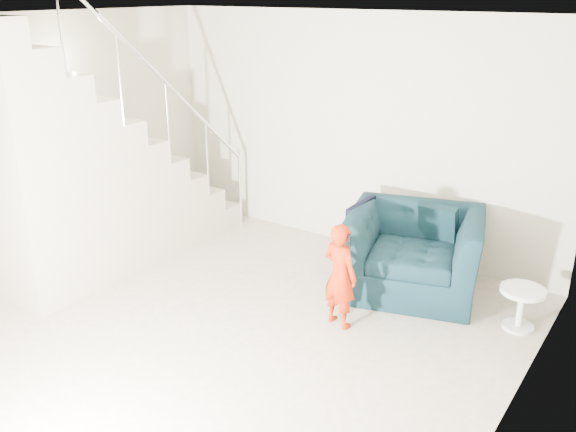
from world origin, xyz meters
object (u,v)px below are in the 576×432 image
object	(u,v)px
toddler	(340,275)
staircase	(88,185)
armchair	(414,252)
side_table	(522,302)

from	to	relation	value
toddler	staircase	xyz separation A→B (m)	(-2.86, -0.44, 0.45)
armchair	toddler	size ratio (longest dim) A/B	1.30
armchair	staircase	world-z (taller)	staircase
armchair	side_table	world-z (taller)	armchair
side_table	toddler	bearing A→B (deg)	-148.09
staircase	toddler	bearing A→B (deg)	8.75
armchair	toddler	world-z (taller)	toddler
toddler	armchair	bearing A→B (deg)	-92.65
armchair	staircase	size ratio (longest dim) A/B	0.36
side_table	staircase	size ratio (longest dim) A/B	0.11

